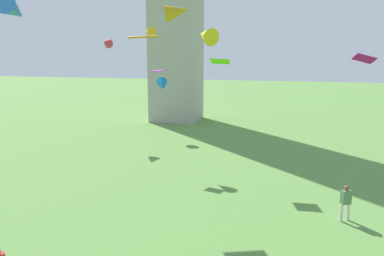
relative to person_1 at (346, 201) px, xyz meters
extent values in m
cylinder|color=silver|center=(0.17, 0.11, -0.59)|extent=(0.16, 0.16, 0.87)
cylinder|color=silver|center=(-0.17, -0.11, -0.59)|extent=(0.16, 0.16, 0.87)
cube|color=#51754C|center=(0.00, 0.00, 0.19)|extent=(0.54, 0.48, 0.69)
sphere|color=brown|center=(0.00, 0.00, 0.66)|extent=(0.25, 0.25, 0.25)
cone|color=#0D73B9|center=(-15.36, 15.90, 4.06)|extent=(1.72, 2.10, 1.62)
cube|color=#BC177C|center=(1.15, 5.87, 6.77)|extent=(1.35, 0.98, 0.66)
cone|color=gold|center=(-14.40, 10.29, 8.81)|extent=(1.45, 1.39, 0.85)
cube|color=#6FEC16|center=(-7.74, 6.81, 6.55)|extent=(1.34, 0.92, 0.40)
cube|color=orange|center=(-11.25, 1.85, 8.00)|extent=(2.01, 1.77, 0.27)
cone|color=#C3304A|center=(-20.42, 14.33, 8.16)|extent=(1.03, 1.44, 1.04)
cone|color=#B89111|center=(-7.91, -1.94, 8.88)|extent=(1.35, 1.02, 0.96)
cube|color=#B731EF|center=(-12.52, 7.41, 5.85)|extent=(1.13, 0.90, 0.19)
cone|color=gold|center=(-7.42, 1.39, 8.00)|extent=(1.67, 1.71, 1.16)
cone|color=blue|center=(-16.22, -2.49, 9.13)|extent=(1.24, 1.80, 1.43)
camera|label=1|loc=(-2.45, -18.58, 6.94)|focal=35.03mm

